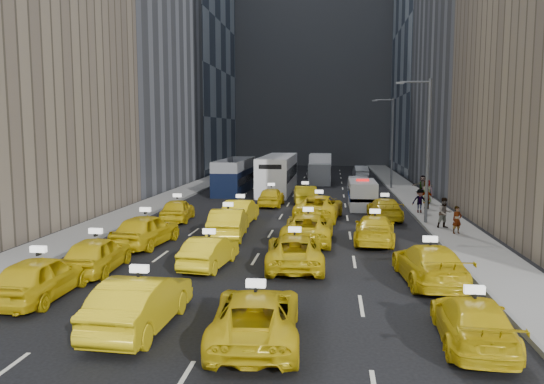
{
  "coord_description": "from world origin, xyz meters",
  "views": [
    {
      "loc": [
        3.48,
        -21.57,
        5.91
      ],
      "look_at": [
        -0.31,
        11.4,
        2.0
      ],
      "focal_mm": 35.0,
      "sensor_mm": 36.0,
      "label": 1
    }
  ],
  "objects": [
    {
      "name": "sidewalk_west",
      "position": [
        -10.5,
        25.0,
        0.07
      ],
      "size": [
        3.0,
        90.0,
        0.15
      ],
      "primitive_type": "cube",
      "color": "gray",
      "rests_on": "ground"
    },
    {
      "name": "misc_car_0",
      "position": [
        5.8,
        28.33,
        0.81
      ],
      "size": [
        1.86,
        4.98,
        1.63
      ],
      "primitive_type": "imported",
      "rotation": [
        0.0,
        0.0,
        3.17
      ],
      "color": "#A1A3A8",
      "rests_on": "ground"
    },
    {
      "name": "taxi_10",
      "position": [
        2.23,
        6.01,
        0.76
      ],
      "size": [
        2.64,
        5.54,
        1.53
      ],
      "primitive_type": "imported",
      "rotation": [
        0.0,
        0.0,
        3.12
      ],
      "color": "gold",
      "rests_on": "ground"
    },
    {
      "name": "pedestrian_0",
      "position": [
        10.4,
        8.51,
        0.92
      ],
      "size": [
        0.66,
        0.55,
        1.54
      ],
      "primitive_type": "imported",
      "rotation": [
        0.0,
        0.0,
        0.38
      ],
      "color": "gray",
      "rests_on": "sidewalk_east"
    },
    {
      "name": "pedestrian_4",
      "position": [
        10.88,
        20.92,
        1.07
      ],
      "size": [
        1.02,
        0.79,
        1.85
      ],
      "primitive_type": "imported",
      "rotation": [
        0.0,
        0.0,
        -0.38
      ],
      "color": "gray",
      "rests_on": "sidewalk_east"
    },
    {
      "name": "ground",
      "position": [
        0.0,
        0.0,
        0.0
      ],
      "size": [
        160.0,
        160.0,
        0.0
      ],
      "primitive_type": "plane",
      "color": "black",
      "rests_on": "ground"
    },
    {
      "name": "taxi_2",
      "position": [
        1.39,
        -7.37,
        0.72
      ],
      "size": [
        2.77,
        5.34,
        1.44
      ],
      "primitive_type": "imported",
      "rotation": [
        0.0,
        0.0,
        3.22
      ],
      "color": "gold",
      "rests_on": "ground"
    },
    {
      "name": "taxi_0",
      "position": [
        -6.64,
        -4.6,
        0.79
      ],
      "size": [
        1.87,
        4.62,
        1.57
      ],
      "primitive_type": "imported",
      "rotation": [
        0.0,
        0.0,
        3.15
      ],
      "color": "gold",
      "rests_on": "ground"
    },
    {
      "name": "building_west_far",
      "position": [
        -20.5,
        54.0,
        21.0
      ],
      "size": [
        16.0,
        22.0,
        42.0
      ],
      "primitive_type": "cube",
      "color": "#2D3847",
      "rests_on": "ground"
    },
    {
      "name": "city_bus",
      "position": [
        -1.73,
        28.93,
        1.7
      ],
      "size": [
        3.61,
        13.42,
        3.43
      ],
      "rotation": [
        0.0,
        0.0,
        0.06
      ],
      "color": "white",
      "rests_on": "ground"
    },
    {
      "name": "taxi_17",
      "position": [
        1.35,
        19.7,
        0.78
      ],
      "size": [
        2.17,
        4.87,
        1.55
      ],
      "primitive_type": "imported",
      "rotation": [
        0.0,
        0.0,
        3.26
      ],
      "color": "gold",
      "rests_on": "ground"
    },
    {
      "name": "nypd_van",
      "position": [
        5.74,
        18.75,
        1.0
      ],
      "size": [
        2.47,
        5.31,
        2.21
      ],
      "rotation": [
        0.0,
        0.0,
        0.09
      ],
      "color": "silver",
      "rests_on": "ground"
    },
    {
      "name": "pedestrian_1",
      "position": [
        10.06,
        10.17,
        1.05
      ],
      "size": [
        0.98,
        0.72,
        1.8
      ],
      "primitive_type": "imported",
      "rotation": [
        0.0,
        0.0,
        0.31
      ],
      "color": "gray",
      "rests_on": "sidewalk_east"
    },
    {
      "name": "streetlight_near",
      "position": [
        9.18,
        12.0,
        4.92
      ],
      "size": [
        2.15,
        0.22,
        9.0
      ],
      "color": "#595B60",
      "rests_on": "ground"
    },
    {
      "name": "taxi_13",
      "position": [
        -2.31,
        11.26,
        0.76
      ],
      "size": [
        1.77,
        4.65,
        1.52
      ],
      "primitive_type": "imported",
      "rotation": [
        0.0,
        0.0,
        3.11
      ],
      "color": "gold",
      "rests_on": "ground"
    },
    {
      "name": "taxi_9",
      "position": [
        -2.17,
        6.58,
        0.82
      ],
      "size": [
        2.1,
        5.1,
        1.64
      ],
      "primitive_type": "imported",
      "rotation": [
        0.0,
        0.0,
        3.21
      ],
      "color": "gold",
      "rests_on": "ground"
    },
    {
      "name": "double_decker",
      "position": [
        -5.81,
        28.08,
        1.52
      ],
      "size": [
        2.41,
        10.58,
        3.08
      ],
      "rotation": [
        0.0,
        0.0,
        0.0
      ],
      "color": "black",
      "rests_on": "ground"
    },
    {
      "name": "pedestrian_2",
      "position": [
        9.55,
        15.96,
        0.98
      ],
      "size": [
        1.09,
        0.48,
        1.66
      ],
      "primitive_type": "imported",
      "rotation": [
        0.0,
        0.0,
        0.03
      ],
      "color": "gray",
      "rests_on": "sidewalk_east"
    },
    {
      "name": "taxi_11",
      "position": [
        5.7,
        6.15,
        0.73
      ],
      "size": [
        2.48,
        5.22,
        1.47
      ],
      "primitive_type": "imported",
      "rotation": [
        0.0,
        0.0,
        3.06
      ],
      "color": "gold",
      "rests_on": "ground"
    },
    {
      "name": "building_backdrop",
      "position": [
        0.0,
        72.0,
        20.0
      ],
      "size": [
        30.0,
        12.0,
        40.0
      ],
      "primitive_type": "cube",
      "color": "slate",
      "rests_on": "ground"
    },
    {
      "name": "sidewalk_east",
      "position": [
        10.5,
        25.0,
        0.07
      ],
      "size": [
        3.0,
        90.0,
        0.15
      ],
      "primitive_type": "cube",
      "color": "gray",
      "rests_on": "ground"
    },
    {
      "name": "taxi_6",
      "position": [
        1.9,
        0.77,
        0.72
      ],
      "size": [
        2.75,
        5.33,
        1.44
      ],
      "primitive_type": "imported",
      "rotation": [
        0.0,
        0.0,
        3.21
      ],
      "color": "gold",
      "rests_on": "ground"
    },
    {
      "name": "misc_car_1",
      "position": [
        -7.36,
        38.03,
        0.82
      ],
      "size": [
        3.03,
        6.01,
        1.63
      ],
      "primitive_type": "imported",
      "rotation": [
        0.0,
        0.0,
        3.09
      ],
      "color": "black",
      "rests_on": "ground"
    },
    {
      "name": "misc_car_3",
      "position": [
        -2.98,
        45.4,
        0.74
      ],
      "size": [
        2.21,
        4.53,
        1.49
      ],
      "primitive_type": "imported",
      "rotation": [
        0.0,
        0.0,
        3.04
      ],
      "color": "black",
      "rests_on": "ground"
    },
    {
      "name": "taxi_1",
      "position": [
        -2.16,
        -6.86,
        0.81
      ],
      "size": [
        1.91,
        4.96,
        1.61
      ],
      "primitive_type": "imported",
      "rotation": [
        0.0,
        0.0,
        3.1
      ],
      "color": "gold",
      "rests_on": "ground"
    },
    {
      "name": "box_truck",
      "position": [
        2.1,
        37.37,
        1.57
      ],
      "size": [
        3.16,
        7.19,
        3.19
      ],
      "rotation": [
        0.0,
        0.0,
        -0.11
      ],
      "color": "white",
      "rests_on": "ground"
    },
    {
      "name": "curb_east",
      "position": [
        9.05,
        25.0,
        0.09
      ],
      "size": [
        0.15,
        90.0,
        0.18
      ],
      "primitive_type": "cube",
      "color": "slate",
      "rests_on": "ground"
    },
    {
      "name": "taxi_16",
      "position": [
        -1.23,
        18.93,
        0.74
      ],
      "size": [
        1.83,
        4.37,
        1.48
      ],
      "primitive_type": "imported",
      "rotation": [
        0.0,
        0.0,
        3.12
      ],
      "color": "gold",
      "rests_on": "ground"
    },
    {
      "name": "taxi_15",
      "position": [
        6.92,
        13.66,
        0.71
      ],
      "size": [
        2.19,
        4.99,
        1.43
      ],
      "primitive_type": "imported",
      "rotation": [
        0.0,
        0.0,
        3.18
      ],
      "color": "gold",
      "rests_on": "ground"
    },
    {
      "name": "misc_car_4",
      "position": [
        6.9,
        44.51,
        0.76
      ],
      "size": [
        1.88,
        4.68,
        1.51
      ],
      "primitive_type": "imported",
      "rotation": [
        0.0,
        0.0,
        3.2
      ],
      "color": "#A9ADB1",
      "rests_on": "ground"
    },
    {
      "name": "taxi_8",
      "position": [
        -5.94,
        4.08,
        0.83
      ],
      "size": [
        2.53,
        5.09,
        1.67
      ],
      "primitive_type": "imported",
      "rotation": [
        0.0,
        0.0,
        3.02
      ],
      "color": "gold",
      "rests_on": "ground"
    },
    {
      "name": "curb_west",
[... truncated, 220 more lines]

